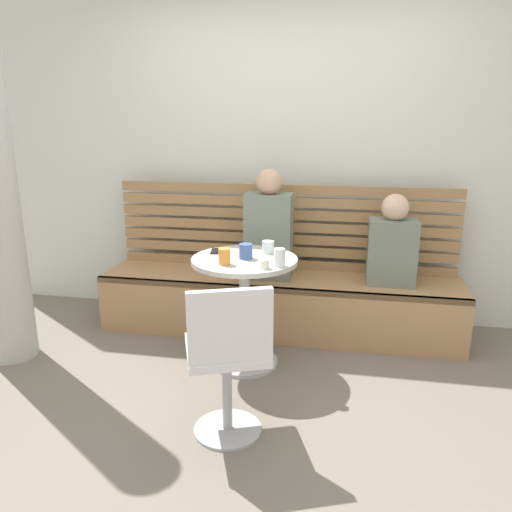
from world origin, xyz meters
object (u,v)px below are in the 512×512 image
person_adult (269,230)px  cup_tumbler_orange (224,257)px  cup_water_clear (279,257)px  white_chair (228,356)px  person_child_left (392,245)px  booth_bench (278,304)px  phone_on_table (216,251)px  cup_espresso_small (265,264)px  cup_mug_blue (246,251)px  cup_glass_short (268,247)px  cafe_table (245,291)px

person_adult → cup_tumbler_orange: size_ratio=8.12×
cup_water_clear → white_chair: bearing=-103.1°
person_child_left → booth_bench: bearing=-179.3°
person_adult → cup_water_clear: bearing=-75.5°
person_adult → phone_on_table: (-0.28, -0.44, -0.06)m
white_chair → cup_espresso_small: (0.08, 0.61, 0.30)m
white_chair → cup_mug_blue: white_chair is taller
person_adult → cup_tumbler_orange: bearing=-102.1°
cup_espresso_small → cup_mug_blue: size_ratio=0.59×
cup_tumbler_orange → cup_espresso_small: bearing=-8.4°
booth_bench → cup_glass_short: cup_glass_short is taller
cafe_table → white_chair: bearing=-83.8°
booth_bench → person_adult: size_ratio=3.33×
person_child_left → cup_glass_short: (-0.83, -0.42, 0.05)m
cafe_table → cup_tumbler_orange: 0.33m
phone_on_table → cup_tumbler_orange: bearing=-75.2°
booth_bench → white_chair: (-0.05, -1.37, 0.24)m
white_chair → cup_glass_short: bearing=87.7°
cup_mug_blue → phone_on_table: bearing=150.8°
white_chair → cup_espresso_small: 0.68m
booth_bench → person_child_left: person_child_left is taller
booth_bench → cup_water_clear: size_ratio=24.55×
person_adult → cup_glass_short: (0.06, -0.40, -0.03)m
cup_glass_short → cup_tumbler_orange: bearing=-124.5°
cup_tumbler_orange → white_chair: bearing=-74.7°
booth_bench → cup_tumbler_orange: 0.95m
booth_bench → phone_on_table: phone_on_table is taller
booth_bench → cafe_table: cafe_table is taller
white_chair → cup_mug_blue: size_ratio=8.95×
cup_glass_short → cup_tumbler_orange: size_ratio=0.80×
booth_bench → person_adult: person_adult is taller
cup_espresso_small → cup_mug_blue: bearing=128.8°
person_child_left → cafe_table: bearing=-149.0°
person_adult → phone_on_table: person_adult is taller
person_child_left → cup_mug_blue: 1.11m
cup_tumbler_orange → phone_on_table: size_ratio=0.71×
cup_water_clear → phone_on_table: size_ratio=0.79×
white_chair → phone_on_table: white_chair is taller
person_adult → person_child_left: 0.89m
cup_water_clear → booth_bench: bearing=98.4°
cup_espresso_small → cup_tumbler_orange: bearing=171.6°
cafe_table → person_adult: size_ratio=0.91×
person_adult → person_child_left: size_ratio=1.24×
cup_espresso_small → cup_glass_short: 0.36m
white_chair → cup_glass_short: (0.04, 0.96, 0.32)m
cafe_table → phone_on_table: (-0.22, 0.12, 0.23)m
booth_bench → cup_mug_blue: bearing=-102.7°
booth_bench → cup_water_clear: 0.91m
cafe_table → cup_water_clear: 0.39m
cafe_table → white_chair: white_chair is taller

